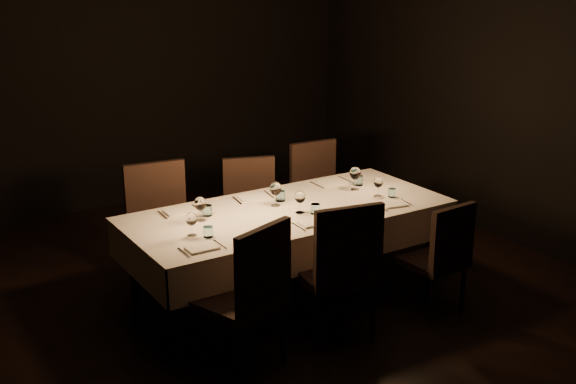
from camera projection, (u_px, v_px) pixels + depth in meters
room at (288, 115)px, 5.36m from camera, size 5.01×6.01×3.01m
dining_table at (288, 218)px, 5.61m from camera, size 2.52×1.12×0.76m
chair_near_left at (248, 292)px, 4.64m from camera, size 0.64×0.64×1.04m
place_setting_near_left at (199, 231)px, 4.95m from camera, size 0.31×0.40×0.17m
chair_near_center at (340, 266)px, 5.02m from camera, size 0.58×0.58×1.05m
place_setting_near_center at (308, 207)px, 5.41m from camera, size 0.32×0.40×0.18m
chair_near_right at (441, 253)px, 5.43m from camera, size 0.45×0.45×0.89m
place_setting_near_right at (386, 191)px, 5.80m from camera, size 0.31×0.39×0.16m
chair_far_left at (161, 223)px, 5.85m from camera, size 0.56×0.56×1.04m
place_setting_far_left at (196, 208)px, 5.39m from camera, size 0.34×0.41×0.19m
chair_far_center at (251, 208)px, 6.31m from camera, size 0.59×0.59×0.96m
place_setting_far_center at (270, 193)px, 5.72m from camera, size 0.36×0.41×0.19m
chair_far_right at (319, 191)px, 6.75m from camera, size 0.51×0.51×0.99m
place_setting_far_right at (349, 178)px, 6.12m from camera, size 0.35×0.42×0.20m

